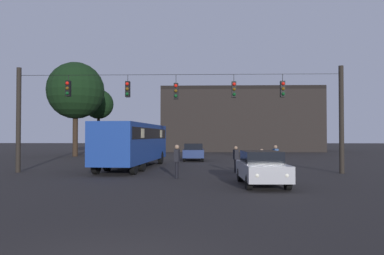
# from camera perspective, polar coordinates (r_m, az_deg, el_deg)

# --- Properties ---
(ground_plane) EXTENTS (168.00, 168.00, 0.00)m
(ground_plane) POSITION_cam_1_polar(r_m,az_deg,el_deg) (30.59, -1.11, -5.41)
(ground_plane) COLOR black
(ground_plane) RESTS_ON ground
(overhead_signal_span) EXTENTS (19.54, 0.44, 6.33)m
(overhead_signal_span) POSITION_cam_1_polar(r_m,az_deg,el_deg) (22.38, -2.20, 2.82)
(overhead_signal_span) COLOR black
(overhead_signal_span) RESTS_ON ground
(city_bus) EXTENTS (3.28, 11.15, 3.00)m
(city_bus) POSITION_cam_1_polar(r_m,az_deg,el_deg) (25.90, -8.82, -2.00)
(city_bus) COLOR navy
(city_bus) RESTS_ON ground
(car_near_right) EXTENTS (1.93, 4.38, 1.52)m
(car_near_right) POSITION_cam_1_polar(r_m,az_deg,el_deg) (17.05, 10.52, -5.97)
(car_near_right) COLOR #99999E
(car_near_right) RESTS_ON ground
(car_far_left) EXTENTS (1.88, 4.37, 1.52)m
(car_far_left) POSITION_cam_1_polar(r_m,az_deg,el_deg) (33.57, 0.23, -3.68)
(car_far_left) COLOR navy
(car_far_left) RESTS_ON ground
(pedestrian_crossing_left) EXTENTS (0.31, 0.40, 1.64)m
(pedestrian_crossing_left) POSITION_cam_1_polar(r_m,az_deg,el_deg) (23.22, 12.56, -4.39)
(pedestrian_crossing_left) COLOR black
(pedestrian_crossing_left) RESTS_ON ground
(pedestrian_crossing_center) EXTENTS (0.29, 0.39, 1.74)m
(pedestrian_crossing_center) POSITION_cam_1_polar(r_m,az_deg,el_deg) (19.45, -2.31, -4.84)
(pedestrian_crossing_center) COLOR black
(pedestrian_crossing_center) RESTS_ON ground
(pedestrian_crossing_right) EXTENTS (0.31, 0.40, 1.59)m
(pedestrian_crossing_right) POSITION_cam_1_polar(r_m,az_deg,el_deg) (22.66, 6.67, -4.58)
(pedestrian_crossing_right) COLOR black
(pedestrian_crossing_right) RESTS_ON ground
(pedestrian_near_bus) EXTENTS (0.33, 0.41, 1.51)m
(pedestrian_near_bus) POSITION_cam_1_polar(r_m,az_deg,el_deg) (20.45, 10.53, -5.07)
(pedestrian_near_bus) COLOR black
(pedestrian_near_bus) RESTS_ON ground
(corner_building) EXTENTS (22.45, 9.27, 9.08)m
(corner_building) POSITION_cam_1_polar(r_m,az_deg,el_deg) (55.89, 7.26, 1.12)
(corner_building) COLOR black
(corner_building) RESTS_ON ground
(tree_left_silhouette) EXTENTS (6.10, 6.10, 10.15)m
(tree_left_silhouette) POSITION_cam_1_polar(r_m,az_deg,el_deg) (42.55, -17.25, 5.34)
(tree_left_silhouette) COLOR #2D2116
(tree_left_silhouette) RESTS_ON ground
(tree_behind_building) EXTENTS (3.68, 3.68, 8.01)m
(tree_behind_building) POSITION_cam_1_polar(r_m,az_deg,el_deg) (48.39, -13.99, 3.40)
(tree_behind_building) COLOR black
(tree_behind_building) RESTS_ON ground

